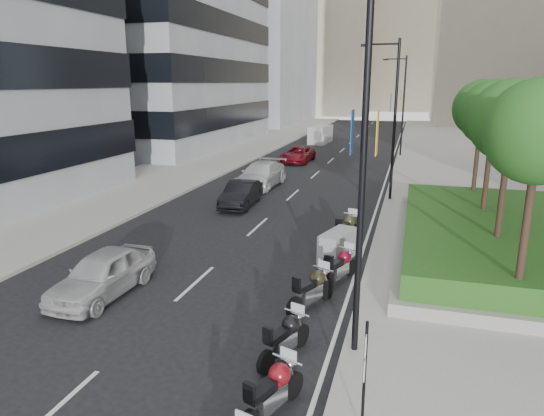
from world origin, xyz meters
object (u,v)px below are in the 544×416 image
at_px(motorcycle_6, 347,229).
at_px(motorcycle_5, 338,246).
at_px(car_b, 241,194).
at_px(delivery_van, 320,135).
at_px(lamp_post_0, 357,156).
at_px(lamp_post_2, 402,101).
at_px(car_c, 261,175).
at_px(motorcycle_4, 341,266).
at_px(car_a, 103,274).
at_px(car_d, 298,154).
at_px(motorcycle_2, 286,337).
at_px(motorcycle_1, 273,391).
at_px(motorcycle_3, 312,289).
at_px(parking_sign, 365,372).
at_px(lamp_post_1, 392,113).

bearing_deg(motorcycle_6, motorcycle_5, -165.02).
bearing_deg(car_b, delivery_van, 89.13).
bearing_deg(motorcycle_6, lamp_post_0, -155.68).
height_order(lamp_post_2, motorcycle_6, lamp_post_2).
xyz_separation_m(motorcycle_6, car_c, (-7.00, 10.04, 0.16)).
bearing_deg(motorcycle_4, car_c, 48.62).
bearing_deg(car_a, car_d, 92.16).
bearing_deg(lamp_post_2, motorcycle_4, -91.61).
relative_size(car_a, delivery_van, 0.90).
relative_size(motorcycle_2, motorcycle_6, 0.89).
bearing_deg(motorcycle_1, motorcycle_6, 20.70).
xyz_separation_m(lamp_post_2, car_d, (-8.25, -5.63, -4.39)).
relative_size(motorcycle_3, car_c, 0.39).
distance_m(motorcycle_5, car_c, 14.08).
relative_size(motorcycle_4, delivery_van, 0.44).
bearing_deg(car_d, car_a, -88.35).
bearing_deg(parking_sign, motorcycle_4, 101.47).
bearing_deg(car_c, car_a, -87.34).
distance_m(motorcycle_5, car_b, 9.55).
relative_size(motorcycle_6, delivery_van, 0.50).
bearing_deg(lamp_post_1, motorcycle_2, -94.76).
relative_size(motorcycle_2, delivery_van, 0.44).
xyz_separation_m(lamp_post_0, motorcycle_4, (-0.86, 4.46, -4.48)).
distance_m(lamp_post_1, car_a, 18.18).
bearing_deg(parking_sign, motorcycle_6, 99.20).
relative_size(motorcycle_5, motorcycle_6, 0.89).
bearing_deg(motorcycle_2, motorcycle_1, -152.48).
xyz_separation_m(lamp_post_1, motorcycle_1, (-1.17, -19.85, -4.48)).
xyz_separation_m(lamp_post_2, delivery_van, (-8.92, 8.19, -4.17)).
distance_m(lamp_post_1, motorcycle_2, 18.30).
relative_size(lamp_post_2, motorcycle_2, 4.34).
bearing_deg(lamp_post_0, motorcycle_1, -112.31).
height_order(lamp_post_2, car_d, lamp_post_2).
distance_m(motorcycle_5, delivery_van, 37.48).
height_order(lamp_post_2, motorcycle_3, lamp_post_2).
relative_size(motorcycle_6, car_c, 0.42).
height_order(lamp_post_1, car_c, lamp_post_1).
height_order(motorcycle_1, delivery_van, delivery_van).
bearing_deg(motorcycle_2, car_b, 43.43).
bearing_deg(car_a, motorcycle_5, 39.21).
xyz_separation_m(parking_sign, motorcycle_1, (-1.83, 0.15, -0.87)).
relative_size(motorcycle_6, car_d, 0.48).
xyz_separation_m(motorcycle_5, motorcycle_6, (0.05, 2.20, 0.05)).
distance_m(parking_sign, motorcycle_4, 7.66).
xyz_separation_m(lamp_post_1, motorcycle_4, (-0.86, -12.54, -4.48)).
bearing_deg(lamp_post_1, motorcycle_3, -95.46).
relative_size(motorcycle_2, car_a, 0.49).
bearing_deg(motorcycle_1, motorcycle_4, 17.92).
xyz_separation_m(motorcycle_5, car_c, (-6.95, 12.24, 0.22)).
distance_m(lamp_post_0, car_b, 16.19).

